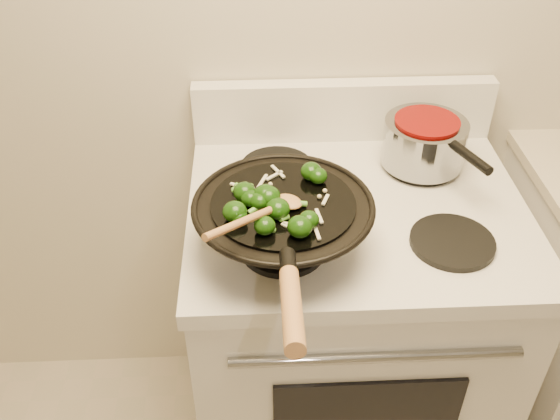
{
  "coord_description": "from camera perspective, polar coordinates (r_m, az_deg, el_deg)",
  "views": [
    {
      "loc": [
        -0.39,
        0.04,
        1.79
      ],
      "look_at": [
        -0.34,
        1.03,
        1.02
      ],
      "focal_mm": 40.0,
      "sensor_mm": 36.0,
      "label": 1
    }
  ],
  "objects": [
    {
      "name": "stove",
      "position": [
        1.76,
        5.95,
        -11.14
      ],
      "size": [
        0.78,
        0.67,
        1.08
      ],
      "color": "white",
      "rests_on": "ground"
    },
    {
      "name": "wok",
      "position": [
        1.26,
        0.3,
        -1.22
      ],
      "size": [
        0.37,
        0.61,
        0.19
      ],
      "color": "black",
      "rests_on": "stove"
    },
    {
      "name": "stirfry",
      "position": [
        1.21,
        -0.69,
        0.71
      ],
      "size": [
        0.21,
        0.25,
        0.04
      ],
      "color": "#123508",
      "rests_on": "wok"
    },
    {
      "name": "wooden_spoon",
      "position": [
        1.17,
        -1.2,
        -0.1
      ],
      "size": [
        0.19,
        0.22,
        0.08
      ],
      "color": "#AD7844",
      "rests_on": "wok"
    },
    {
      "name": "saucepan",
      "position": [
        1.57,
        13.08,
        6.09
      ],
      "size": [
        0.2,
        0.31,
        0.12
      ],
      "color": "gray",
      "rests_on": "stove"
    }
  ]
}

